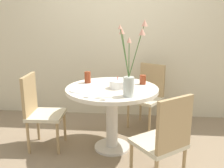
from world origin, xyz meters
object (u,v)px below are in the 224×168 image
Objects in this scene: chair_right_flank at (39,108)px; birthday_cake at (118,84)px; chair_left_flank at (165,138)px; drink_glass_2 at (143,80)px; flower_vase at (130,72)px; drink_glass_1 at (88,77)px; drink_glass_0 at (131,85)px; side_plate at (80,90)px; chair_far_back at (148,92)px.

chair_right_flank is 4.86× the size of birthday_cake.
chair_right_flank is 1.52m from chair_left_flank.
flower_vase is at bearing -105.90° from drink_glass_2.
chair_left_flank is 4.86× the size of birthday_cake.
chair_right_flank is at bearing 165.48° from flower_vase.
flower_vase reaches higher than drink_glass_1.
drink_glass_1 reaches higher than drink_glass_0.
chair_right_flank is at bearing -62.63° from chair_left_flank.
drink_glass_0 reaches higher than side_plate.
drink_glass_1 is (0.02, 0.35, 0.06)m from side_plate.
flower_vase is at bearing -44.03° from drink_glass_1.
flower_vase is 0.61m from side_plate.
drink_glass_1 is (0.54, 0.23, 0.33)m from chair_right_flank.
chair_left_flank is at bearing -54.48° from birthday_cake.
flower_vase is (-0.24, -1.04, 0.51)m from chair_far_back.
chair_left_flank is 6.52× the size of drink_glass_1.
chair_far_back is 0.64m from drink_glass_2.
drink_glass_2 is (-0.10, -0.55, 0.31)m from chair_far_back.
drink_glass_1 is at bearing 153.36° from drink_glass_0.
chair_right_flank reaches higher than drink_glass_0.
flower_vase is at bearing -71.45° from chair_far_back.
chair_right_flank is 8.08× the size of drink_glass_2.
chair_left_flank reaches higher than side_plate.
flower_vase is at bearing -86.10° from chair_left_flank.
chair_left_flank reaches higher than drink_glass_2.
side_plate is at bearing -171.19° from drink_glass_0.
chair_far_back is 7.77× the size of drink_glass_0.
flower_vase reaches higher than chair_left_flank.
flower_vase is at bearing -107.31° from chair_right_flank.
chair_right_flank is 4.08× the size of side_plate.
flower_vase is 0.31m from drink_glass_0.
side_plate is at bearing -105.94° from chair_right_flank.
chair_far_back reaches higher than birthday_cake.
chair_far_back is at bearing 73.72° from drink_glass_0.
drink_glass_1 is at bearing -83.68° from chair_left_flank.
drink_glass_1 is (-0.84, 0.86, 0.33)m from chair_left_flank.
drink_glass_0 is at bearing -19.64° from birthday_cake.
chair_far_back and chair_left_flank have the same top height.
chair_far_back is 1.19× the size of flower_vase.
flower_vase is 3.42× the size of side_plate.
chair_left_flank is at bearing -62.16° from drink_glass_0.
chair_far_back is at bearing -62.20° from chair_right_flank.
drink_glass_1 reaches higher than chair_right_flank.
flower_vase is 6.52× the size of drink_glass_0.
drink_glass_1 is (-0.38, 0.21, 0.02)m from birthday_cake.
drink_glass_2 is (0.68, 0.34, 0.05)m from side_plate.
drink_glass_2 is at bearing 36.16° from birthday_cake.
drink_glass_0 is (-0.24, -0.81, 0.32)m from chair_far_back.
drink_glass_2 is (1.20, 0.22, 0.31)m from chair_right_flank.
drink_glass_1 is at bearing 179.69° from drink_glass_2.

